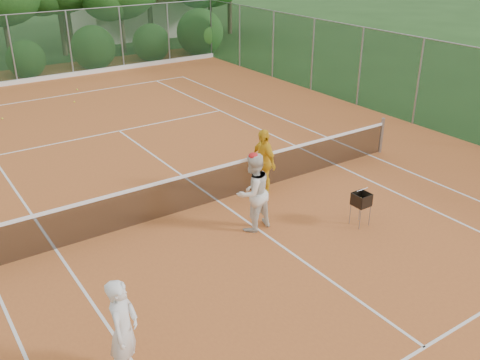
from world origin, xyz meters
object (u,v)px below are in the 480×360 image
player_white (124,330)px  player_center_grp (253,192)px  player_yellow (263,161)px  ball_hopper (361,200)px

player_white → player_center_grp: 4.93m
player_white → player_yellow: bearing=-10.5°
player_center_grp → ball_hopper: bearing=-30.3°
player_white → player_center_grp: player_center_grp is taller
player_white → player_center_grp: (4.19, 2.59, 0.06)m
player_center_grp → ball_hopper: player_center_grp is taller
player_yellow → ball_hopper: player_yellow is taller
player_yellow → ball_hopper: (0.82, -2.67, -0.23)m
player_center_grp → ball_hopper: size_ratio=2.32×
player_white → player_yellow: (5.52, 4.00, 0.00)m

